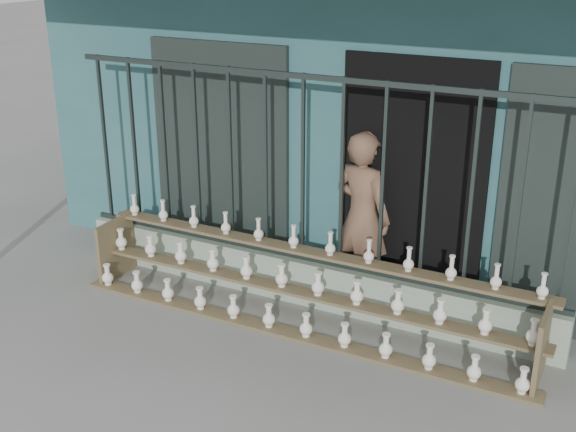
% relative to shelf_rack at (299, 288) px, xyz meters
% --- Properties ---
extents(ground, '(60.00, 60.00, 0.00)m').
position_rel_shelf_rack_xyz_m(ground, '(-0.17, -0.89, -0.36)').
color(ground, slate).
extents(workshop_building, '(7.40, 6.60, 3.21)m').
position_rel_shelf_rack_xyz_m(workshop_building, '(-0.17, 3.34, 1.26)').
color(workshop_building, '#2E5D62').
rests_on(workshop_building, ground).
extents(parapet_wall, '(5.00, 0.20, 0.45)m').
position_rel_shelf_rack_xyz_m(parapet_wall, '(-0.17, 0.41, -0.14)').
color(parapet_wall, '#9AAD94').
rests_on(parapet_wall, ground).
extents(security_fence, '(5.00, 0.04, 1.80)m').
position_rel_shelf_rack_xyz_m(security_fence, '(-0.17, 0.41, 0.99)').
color(security_fence, '#283330').
rests_on(security_fence, parapet_wall).
extents(shelf_rack, '(4.50, 0.68, 0.85)m').
position_rel_shelf_rack_xyz_m(shelf_rack, '(0.00, 0.00, 0.00)').
color(shelf_rack, brown).
rests_on(shelf_rack, ground).
extents(elderly_woman, '(0.71, 0.57, 1.70)m').
position_rel_shelf_rack_xyz_m(elderly_woman, '(0.30, 0.77, 0.49)').
color(elderly_woman, brown).
rests_on(elderly_woman, ground).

